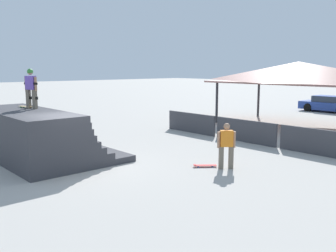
{
  "coord_description": "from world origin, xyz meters",
  "views": [
    {
      "loc": [
        11.47,
        -5.98,
        3.47
      ],
      "look_at": [
        -0.13,
        4.4,
        1.03
      ],
      "focal_mm": 40.0,
      "sensor_mm": 36.0,
      "label": 1
    }
  ],
  "objects_px": {
    "skateboard_on_deck": "(26,107)",
    "skater_on_deck": "(31,86)",
    "bystander_walking": "(226,144)",
    "parked_car_blue": "(328,104)",
    "skateboard_on_ground": "(204,165)"
  },
  "relations": [
    {
      "from": "parked_car_blue",
      "to": "bystander_walking",
      "type": "bearing_deg",
      "value": -74.46
    },
    {
      "from": "bystander_walking",
      "to": "skateboard_on_ground",
      "type": "height_order",
      "value": "bystander_walking"
    },
    {
      "from": "bystander_walking",
      "to": "parked_car_blue",
      "type": "height_order",
      "value": "bystander_walking"
    },
    {
      "from": "skateboard_on_ground",
      "to": "skater_on_deck",
      "type": "bearing_deg",
      "value": -17.64
    },
    {
      "from": "skateboard_on_deck",
      "to": "skater_on_deck",
      "type": "bearing_deg",
      "value": 0.68
    },
    {
      "from": "skater_on_deck",
      "to": "bystander_walking",
      "type": "height_order",
      "value": "skater_on_deck"
    },
    {
      "from": "skater_on_deck",
      "to": "bystander_walking",
      "type": "bearing_deg",
      "value": 10.9
    },
    {
      "from": "skateboard_on_deck",
      "to": "bystander_walking",
      "type": "height_order",
      "value": "skateboard_on_deck"
    },
    {
      "from": "skateboard_on_deck",
      "to": "parked_car_blue",
      "type": "xyz_separation_m",
      "value": [
        1.35,
        23.3,
        -1.33
      ]
    },
    {
      "from": "skateboard_on_ground",
      "to": "parked_car_blue",
      "type": "height_order",
      "value": "parked_car_blue"
    },
    {
      "from": "skateboard_on_deck",
      "to": "skateboard_on_ground",
      "type": "bearing_deg",
      "value": 20.9
    },
    {
      "from": "bystander_walking",
      "to": "skateboard_on_ground",
      "type": "distance_m",
      "value": 1.13
    },
    {
      "from": "skateboard_on_ground",
      "to": "parked_car_blue",
      "type": "xyz_separation_m",
      "value": [
        -4.73,
        19.46,
        0.54
      ]
    },
    {
      "from": "skateboard_on_deck",
      "to": "skateboard_on_ground",
      "type": "height_order",
      "value": "skateboard_on_deck"
    },
    {
      "from": "parked_car_blue",
      "to": "skateboard_on_deck",
      "type": "bearing_deg",
      "value": -93.56
    }
  ]
}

